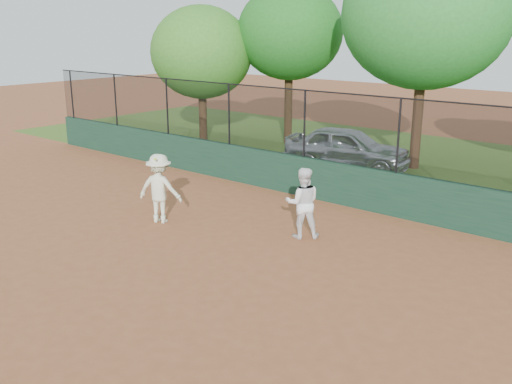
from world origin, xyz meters
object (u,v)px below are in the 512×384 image
Objects in this scene: tree_0 at (201,53)px; tree_2 at (426,15)px; tree_1 at (289,33)px; player_main at (160,188)px; player_second at (303,203)px; parked_car at (347,148)px.

tree_0 is 9.67m from tree_2.
tree_2 is (6.30, -0.81, 0.61)m from tree_1.
player_main is 0.27× the size of tree_1.
player_second is 3.80m from player_main.
player_main is 0.23× the size of tree_2.
player_second is 0.22× the size of tree_2.
tree_2 is at bearing -123.11° from player_second.
player_second is (2.78, -6.71, 0.11)m from parked_car.
parked_car is 5.19m from tree_2.
tree_2 is (1.82, 1.69, 4.56)m from parked_car.
player_main is (-0.73, -8.15, 0.15)m from parked_car.
tree_1 is 0.86× the size of tree_2.
tree_2 reaches higher than tree_0.
parked_car is 8.19m from player_main.
parked_car is 0.76× the size of tree_0.
player_main is (-3.51, -1.45, 0.04)m from player_second.
tree_0 reaches higher than player_second.
player_main is at bearing -51.05° from tree_0.
tree_0 is 0.75× the size of tree_2.
tree_0 is 0.88× the size of tree_1.
tree_0 is (-10.45, 7.13, 3.01)m from player_second.
tree_1 is 6.38m from tree_2.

